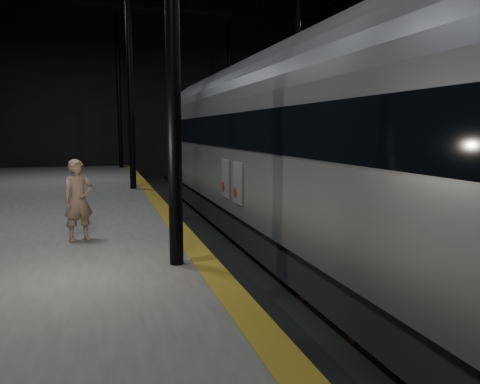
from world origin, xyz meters
name	(u,v)px	position (x,y,z in m)	size (l,w,h in m)	color
ground	(284,249)	(0.00, 0.00, 0.00)	(44.00, 44.00, 0.00)	black
platform_left	(5,252)	(-7.50, 0.00, 0.50)	(9.00, 43.80, 1.00)	#50504D
tactile_strip	(174,222)	(-3.25, 0.00, 1.00)	(0.50, 43.80, 0.01)	olive
track	(284,247)	(0.00, 0.00, 0.07)	(2.40, 43.00, 0.24)	#3F3328
train	(279,141)	(0.00, 0.49, 3.21)	(3.21, 21.50, 5.75)	#A3A6AB
woman	(78,200)	(-5.63, -1.45, 1.93)	(0.68, 0.45, 1.87)	#9D7B60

